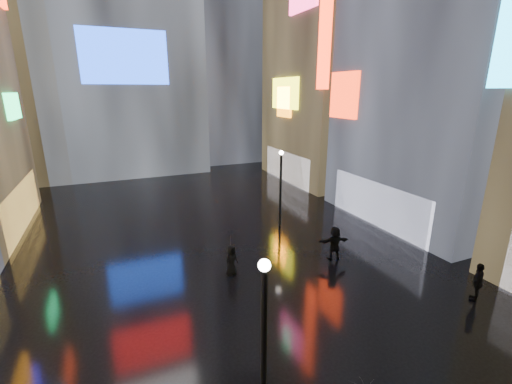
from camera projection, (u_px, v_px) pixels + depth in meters
ground at (208, 234)px, 22.15m from camera, size 140.00×140.00×0.00m
building_right_far at (335, 36)px, 33.01m from camera, size 10.28×12.00×28.00m
tower_flank_right at (216, 25)px, 43.64m from camera, size 12.00×12.00×34.00m
lamp_near at (264, 342)px, 8.42m from camera, size 0.30×0.30×5.20m
lamp_far at (281, 184)px, 22.67m from camera, size 0.30×0.30×5.20m
pedestrian_3 at (478, 282)px, 14.89m from camera, size 1.12×0.91×1.78m
pedestrian_4 at (231, 260)px, 17.07m from camera, size 0.90×0.77×1.56m
pedestrian_5 at (335, 243)px, 18.58m from camera, size 1.82×0.88×1.88m
umbrella_2 at (231, 238)px, 16.74m from camera, size 1.17×1.16×0.83m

